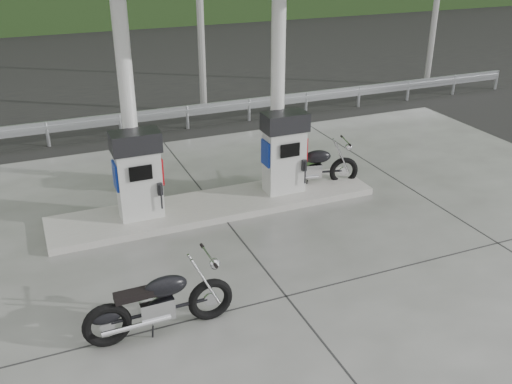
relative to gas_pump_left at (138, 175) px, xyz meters
name	(u,v)px	position (x,y,z in m)	size (l,w,h in m)	color
ground	(262,267)	(1.60, -2.50, -1.07)	(160.00, 160.00, 0.00)	black
forecourt_apron	(262,267)	(1.60, -2.50, -1.06)	(18.00, 14.00, 0.02)	#63625E
pump_island	(216,205)	(1.60, 0.00, -0.98)	(7.00, 1.40, 0.15)	#A29E97
gas_pump_left	(138,175)	(0.00, 0.00, 0.00)	(0.95, 0.55, 1.80)	silver
gas_pump_right	(284,153)	(3.20, 0.00, 0.00)	(0.95, 0.55, 1.80)	silver
canopy_column_left	(127,91)	(0.00, 0.40, 1.60)	(0.30, 0.30, 5.00)	white
canopy_column_right	(278,76)	(3.20, 0.40, 1.60)	(0.30, 0.30, 5.00)	white
guardrail	(154,109)	(1.60, 5.50, -0.36)	(26.00, 0.16, 1.42)	#ACAFB4
road	(131,102)	(1.60, 9.00, -1.07)	(60.00, 7.00, 0.01)	black
motorcycle_left	(160,303)	(-0.50, -3.57, -0.55)	(2.12, 0.67, 1.00)	black
motorcycle_right	(313,167)	(4.04, 0.22, -0.56)	(2.05, 0.65, 0.97)	black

